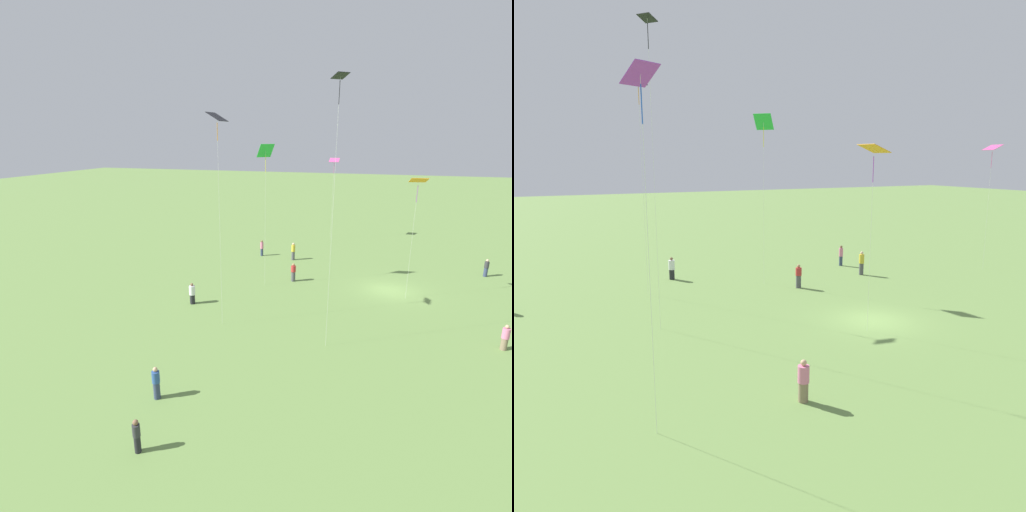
% 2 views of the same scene
% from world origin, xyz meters
% --- Properties ---
extents(ground_plane, '(240.00, 240.00, 0.00)m').
position_xyz_m(ground_plane, '(0.00, 0.00, 0.00)').
color(ground_plane, '#6B8E47').
extents(person_0, '(0.55, 0.55, 1.78)m').
position_xyz_m(person_0, '(11.52, 19.21, 0.89)').
color(person_0, '#333D5B').
rests_on(person_0, ground_plane).
extents(person_1, '(0.37, 0.37, 1.60)m').
position_xyz_m(person_1, '(10.40, 22.67, 0.81)').
color(person_1, '#232328').
rests_on(person_1, ground_plane).
extents(person_2, '(0.55, 0.55, 1.74)m').
position_xyz_m(person_2, '(15.12, 7.65, 0.85)').
color(person_2, '#232328').
rests_on(person_2, ground_plane).
extents(person_3, '(0.55, 0.55, 1.90)m').
position_xyz_m(person_3, '(9.92, -6.46, 0.95)').
color(person_3, '#4C4C51').
rests_on(person_3, ground_plane).
extents(person_4, '(0.56, 0.56, 1.71)m').
position_xyz_m(person_4, '(-8.81, -6.52, 0.85)').
color(person_4, '#333D5B').
rests_on(person_4, ground_plane).
extents(person_5, '(0.49, 0.49, 1.72)m').
position_xyz_m(person_5, '(8.51, 0.14, 0.84)').
color(person_5, '#4C4C51').
rests_on(person_5, ground_plane).
extents(person_6, '(0.62, 0.62, 1.69)m').
position_xyz_m(person_6, '(-6.69, 8.53, 0.83)').
color(person_6, '#847056').
rests_on(person_6, ground_plane).
extents(person_7, '(0.49, 0.49, 1.78)m').
position_xyz_m(person_7, '(13.61, -6.99, 0.90)').
color(person_7, '#333D5B').
rests_on(person_7, ground_plane).
extents(kite_0, '(1.05, 1.04, 16.02)m').
position_xyz_m(kite_0, '(4.03, 11.33, 14.79)').
color(kite_0, black).
rests_on(kite_0, ground_plane).
extents(kite_1, '(1.20, 1.13, 10.33)m').
position_xyz_m(kite_1, '(7.21, -17.14, 9.86)').
color(kite_1, '#E54C99').
rests_on(kite_1, ground_plane).
extents(kite_2, '(1.38, 1.33, 9.86)m').
position_xyz_m(kite_2, '(-1.24, 1.40, 9.44)').
color(kite_2, orange).
rests_on(kite_2, ground_plane).
extents(kite_5, '(1.18, 1.29, 14.27)m').
position_xyz_m(kite_5, '(11.50, 10.32, 13.54)').
color(kite_5, black).
rests_on(kite_5, ground_plane).
extents(kite_6, '(1.47, 1.46, 12.27)m').
position_xyz_m(kite_6, '(10.76, 1.84, 11.47)').
color(kite_6, green).
rests_on(kite_6, ground_plane).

